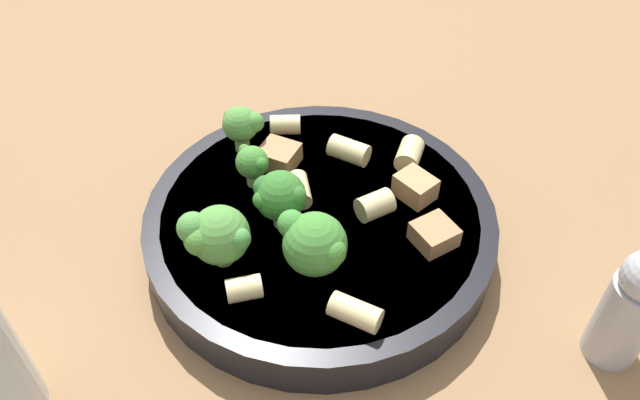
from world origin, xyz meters
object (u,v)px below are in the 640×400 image
(broccoli_floret_2, at_px, (242,125))
(pepper_shaker, at_px, (631,308))
(chicken_chunk_2, at_px, (434,234))
(rigatoni_2, at_px, (349,150))
(rigatoni_4, at_px, (303,187))
(broccoli_floret_0, at_px, (314,244))
(rigatoni_1, at_px, (375,205))
(broccoli_floret_1, at_px, (216,235))
(broccoli_floret_4, at_px, (252,163))
(chicken_chunk_1, at_px, (415,187))
(rigatoni_3, at_px, (409,154))
(rigatoni_5, at_px, (285,125))
(chicken_chunk_0, at_px, (279,156))
(pasta_bowl, at_px, (320,223))
(broccoli_floret_3, at_px, (279,196))
(rigatoni_6, at_px, (244,288))
(rigatoni_0, at_px, (355,312))

(broccoli_floret_2, relative_size, pepper_shaker, 0.43)
(broccoli_floret_2, xyz_separation_m, chicken_chunk_2, (0.02, -0.16, -0.02))
(rigatoni_2, relative_size, rigatoni_4, 1.11)
(broccoli_floret_0, distance_m, rigatoni_1, 0.06)
(broccoli_floret_1, distance_m, broccoli_floret_4, 0.07)
(chicken_chunk_1, bearing_deg, rigatoni_3, 43.84)
(broccoli_floret_4, relative_size, rigatoni_1, 1.36)
(rigatoni_3, height_order, pepper_shaker, pepper_shaker)
(chicken_chunk_1, bearing_deg, rigatoni_5, 95.44)
(pepper_shaker, bearing_deg, broccoli_floret_4, 105.03)
(chicken_chunk_0, bearing_deg, pasta_bowl, -105.50)
(rigatoni_1, height_order, rigatoni_2, same)
(broccoli_floret_3, relative_size, chicken_chunk_1, 1.65)
(pepper_shaker, bearing_deg, broccoli_floret_1, 122.13)
(broccoli_floret_3, height_order, broccoli_floret_4, broccoli_floret_3)
(broccoli_floret_4, distance_m, rigatoni_2, 0.07)
(rigatoni_3, xyz_separation_m, rigatoni_5, (-0.03, 0.09, -0.00))
(broccoli_floret_2, distance_m, rigatoni_4, 0.07)
(rigatoni_5, bearing_deg, broccoli_floret_0, -127.30)
(broccoli_floret_2, height_order, rigatoni_6, broccoli_floret_2)
(rigatoni_0, bearing_deg, broccoli_floret_2, 69.55)
(rigatoni_4, height_order, chicken_chunk_0, same)
(rigatoni_1, distance_m, chicken_chunk_2, 0.04)
(broccoli_floret_2, relative_size, rigatoni_1, 1.60)
(chicken_chunk_0, height_order, chicken_chunk_2, chicken_chunk_0)
(broccoli_floret_2, bearing_deg, rigatoni_1, -83.30)
(broccoli_floret_1, relative_size, rigatoni_0, 1.41)
(broccoli_floret_2, bearing_deg, pepper_shaker, -80.87)
(rigatoni_6, bearing_deg, chicken_chunk_1, -9.23)
(rigatoni_2, distance_m, pepper_shaker, 0.21)
(rigatoni_5, xyz_separation_m, pepper_shaker, (0.01, -0.26, 0.01))
(rigatoni_3, bearing_deg, rigatoni_4, 156.12)
(broccoli_floret_1, xyz_separation_m, pepper_shaker, (0.13, -0.20, -0.01))
(broccoli_floret_0, distance_m, broccoli_floret_2, 0.12)
(broccoli_floret_3, height_order, rigatoni_4, broccoli_floret_3)
(rigatoni_4, distance_m, chicken_chunk_1, 0.08)
(broccoli_floret_2, bearing_deg, chicken_chunk_2, -82.70)
(rigatoni_4, height_order, pepper_shaker, pepper_shaker)
(broccoli_floret_1, relative_size, rigatoni_3, 1.68)
(broccoli_floret_0, xyz_separation_m, rigatoni_4, (0.04, 0.05, -0.01))
(rigatoni_0, distance_m, rigatoni_3, 0.14)
(rigatoni_6, distance_m, chicken_chunk_0, 0.12)
(broccoli_floret_3, xyz_separation_m, chicken_chunk_0, (0.04, 0.04, -0.02))
(broccoli_floret_2, distance_m, rigatoni_2, 0.08)
(rigatoni_2, xyz_separation_m, rigatoni_6, (-0.13, -0.04, -0.00))
(broccoli_floret_2, bearing_deg, rigatoni_5, -13.91)
(rigatoni_1, distance_m, rigatoni_4, 0.05)
(rigatoni_2, bearing_deg, broccoli_floret_0, -150.58)
(pasta_bowl, bearing_deg, rigatoni_3, -10.18)
(broccoli_floret_2, xyz_separation_m, rigatoni_6, (-0.09, -0.10, -0.02))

